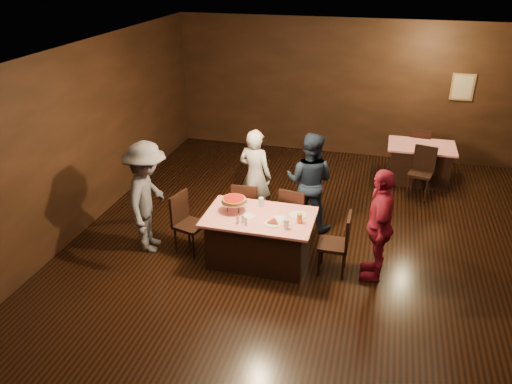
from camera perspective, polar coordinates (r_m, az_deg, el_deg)
room at (r=6.43m, az=8.01°, el=6.33°), size 10.00×10.04×3.02m
main_table at (r=7.48m, az=0.38°, el=-5.33°), size 1.60×1.00×0.77m
back_table at (r=10.61m, az=18.16°, el=3.16°), size 1.30×0.90×0.77m
chair_far_left at (r=8.16m, az=-1.02°, el=-1.76°), size 0.44×0.44×0.95m
chair_far_right at (r=8.00m, az=4.51°, el=-2.44°), size 0.49×0.49×0.95m
chair_end_left at (r=7.74m, az=-7.54°, el=-3.63°), size 0.51×0.51×0.95m
chair_end_right at (r=7.28m, az=8.85°, el=-5.81°), size 0.42×0.42×0.95m
chair_back_near at (r=9.93m, az=18.34°, el=2.13°), size 0.51×0.51×0.95m
chair_back_far at (r=11.14m, az=18.14°, el=4.74°), size 0.47×0.47×0.95m
diner_white_jacket at (r=8.44m, az=-0.10°, el=1.86°), size 0.68×0.53×1.64m
diner_navy_hoodie at (r=8.24m, az=6.14°, el=1.20°), size 0.89×0.73×1.68m
diner_grey_knit at (r=7.73m, az=-12.27°, el=-0.63°), size 0.84×1.24×1.77m
diner_red_shirt at (r=7.13m, az=13.91°, el=-3.66°), size 0.44×0.99×1.67m
pizza_stand at (r=7.34m, az=-2.53°, el=-0.93°), size 0.38×0.38×0.22m
plate_with_slice at (r=7.07m, az=1.99°, el=-3.49°), size 0.25×0.25×0.06m
plate_empty at (r=7.31m, az=4.87°, el=-2.67°), size 0.25×0.25×0.01m
glass_front_right at (r=6.95m, az=3.48°, el=-3.65°), size 0.08×0.08×0.14m
glass_amber at (r=7.10m, az=4.99°, el=-3.02°), size 0.08×0.08×0.14m
glass_back at (r=7.52m, az=0.60°, el=-1.16°), size 0.08×0.08×0.14m
condiments at (r=7.07m, az=-1.60°, el=-3.28°), size 0.17×0.10×0.09m
napkin_center at (r=7.23m, az=2.70°, el=-3.01°), size 0.19×0.19×0.01m
napkin_left at (r=7.28m, az=-0.85°, el=-2.76°), size 0.21×0.21×0.01m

